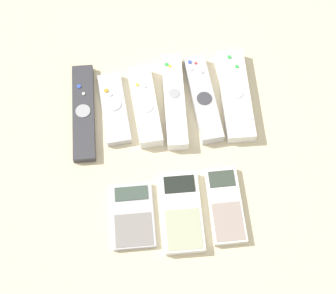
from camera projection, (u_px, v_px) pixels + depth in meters
The scene contains 10 objects.
ground_plane at pixel (170, 164), 1.10m from camera, with size 3.00×3.00×0.00m, color beige.
remote_0 at pixel (84, 112), 1.14m from camera, with size 0.05×0.22×0.02m.
remote_1 at pixel (114, 108), 1.14m from camera, with size 0.06×0.16×0.02m.
remote_2 at pixel (145, 106), 1.14m from camera, with size 0.05×0.18×0.03m.
remote_3 at pixel (174, 101), 1.14m from camera, with size 0.06×0.22×0.03m.
remote_4 at pixel (203, 98), 1.15m from camera, with size 0.05×0.20×0.02m.
remote_5 at pixel (235, 95), 1.15m from camera, with size 0.07×0.21×0.03m.
calculator_0 at pixel (133, 216), 1.04m from camera, with size 0.08×0.13×0.01m.
calculator_1 at pixel (182, 212), 1.04m from camera, with size 0.08×0.16×0.02m.
calculator_2 at pixel (225, 205), 1.05m from camera, with size 0.07×0.15×0.02m.
Camera 1 is at (-0.06, -0.44, 1.00)m, focal length 60.00 mm.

